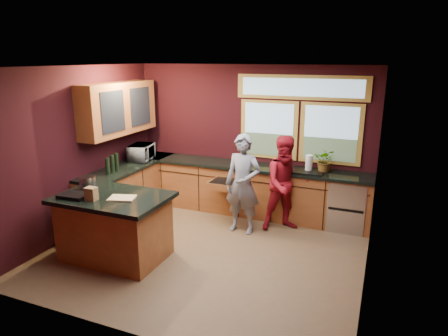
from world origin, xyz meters
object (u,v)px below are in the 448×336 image
Objects in this scene: island at (115,226)px; cutting_board at (122,198)px; person_red at (286,184)px; stock_pot at (88,182)px; person_grey at (243,184)px.

cutting_board reaches higher than island.
stock_pot is at bearing -177.45° from person_red.
person_red is 3.13m from stock_pot.
person_grey is 2.40m from stock_pot.
island is 2.80m from person_red.
cutting_board is 1.46× the size of stock_pot.
person_grey is 1.03× the size of person_red.
person_red is 6.68× the size of stock_pot.
person_grey is at bearing 35.60° from stock_pot.
person_grey reaches higher than island.
stock_pot is at bearing -141.59° from person_grey.
cutting_board is at bearing -14.93° from stock_pot.
cutting_board is (-1.83, -1.96, 0.15)m from person_red.
person_red is (0.63, 0.36, -0.02)m from person_grey.
person_red is at bearing 32.89° from person_grey.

